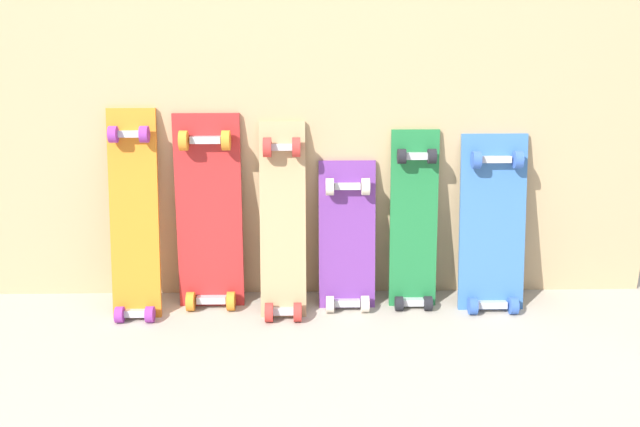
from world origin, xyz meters
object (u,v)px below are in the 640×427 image
object	(u,v)px
skateboard_natural	(283,230)
skateboard_green	(414,229)
skateboard_red	(209,221)
skateboard_purple	(347,244)
skateboard_blue	(493,232)
skateboard_orange	(134,224)

from	to	relation	value
skateboard_natural	skateboard_green	world-z (taller)	skateboard_natural
skateboard_red	skateboard_purple	distance (m)	0.50
skateboard_natural	skateboard_blue	bearing A→B (deg)	1.91
skateboard_orange	skateboard_green	xyz separation A→B (m)	(0.99, 0.04, -0.04)
skateboard_green	skateboard_orange	bearing A→B (deg)	-177.76
skateboard_red	skateboard_orange	bearing A→B (deg)	-169.75
skateboard_purple	skateboard_blue	size ratio (longest dim) A/B	0.86
skateboard_red	skateboard_natural	size ratio (longest dim) A/B	1.03
skateboard_orange	skateboard_blue	world-z (taller)	skateboard_orange
skateboard_natural	skateboard_purple	xyz separation A→B (m)	(0.23, 0.04, -0.07)
skateboard_red	skateboard_green	size ratio (longest dim) A/B	1.07
skateboard_green	skateboard_natural	bearing A→B (deg)	-174.64
skateboard_orange	skateboard_blue	distance (m)	1.28
skateboard_red	skateboard_natural	world-z (taller)	skateboard_red
skateboard_purple	skateboard_green	world-z (taller)	skateboard_green
skateboard_purple	skateboard_blue	world-z (taller)	skateboard_blue
skateboard_green	skateboard_blue	distance (m)	0.28
skateboard_orange	skateboard_green	distance (m)	0.99
skateboard_red	skateboard_purple	bearing A→B (deg)	-1.88
skateboard_red	skateboard_green	xyz separation A→B (m)	(0.74, -0.01, -0.04)
skateboard_green	skateboard_blue	xyz separation A→B (m)	(0.28, -0.02, -0.01)
skateboard_orange	skateboard_green	size ratio (longest dim) A/B	1.11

